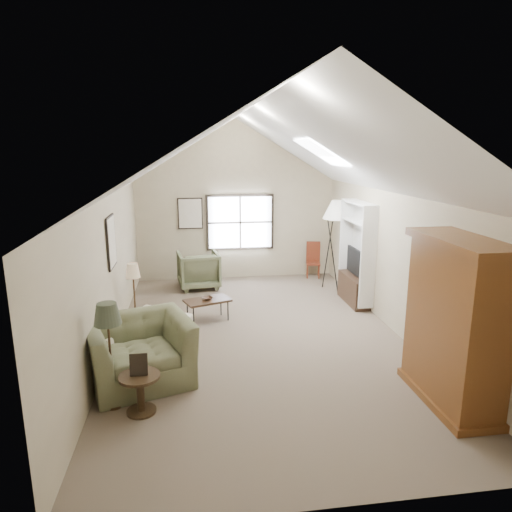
{
  "coord_description": "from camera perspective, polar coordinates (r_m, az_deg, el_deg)",
  "views": [
    {
      "loc": [
        -1.12,
        -7.46,
        3.27
      ],
      "look_at": [
        0.0,
        0.4,
        1.4
      ],
      "focal_mm": 32.0,
      "sensor_mm": 36.0,
      "label": 1
    }
  ],
  "objects": [
    {
      "name": "room_shell",
      "position": [
        7.55,
        0.44,
        12.77
      ],
      "size": [
        5.01,
        8.01,
        4.0
      ],
      "color": "#6C5E4D",
      "rests_on": "ground"
    },
    {
      "name": "window",
      "position": [
        11.63,
        -2.0,
        4.23
      ],
      "size": [
        1.72,
        0.08,
        1.42
      ],
      "primitive_type": "cube",
      "color": "black",
      "rests_on": "room_shell"
    },
    {
      "name": "skylight",
      "position": [
        8.71,
        8.23,
        12.79
      ],
      "size": [
        0.8,
        1.2,
        0.52
      ],
      "primitive_type": null,
      "color": "white",
      "rests_on": "room_shell"
    },
    {
      "name": "wall_art",
      "position": [
        9.56,
        -12.59,
        3.64
      ],
      "size": [
        1.97,
        3.71,
        0.88
      ],
      "color": "black",
      "rests_on": "room_shell"
    },
    {
      "name": "armoire",
      "position": [
        6.42,
        23.66,
        -7.66
      ],
      "size": [
        0.6,
        1.5,
        2.2
      ],
      "primitive_type": "cube",
      "color": "brown",
      "rests_on": "ground"
    },
    {
      "name": "tv_alcove",
      "position": [
        9.93,
        12.48,
        0.6
      ],
      "size": [
        0.32,
        1.3,
        2.1
      ],
      "primitive_type": "cube",
      "color": "white",
      "rests_on": "ground"
    },
    {
      "name": "media_console",
      "position": [
        10.14,
        12.14,
        -4.09
      ],
      "size": [
        0.34,
        1.18,
        0.6
      ],
      "primitive_type": "cube",
      "color": "#382316",
      "rests_on": "ground"
    },
    {
      "name": "tv_panel",
      "position": [
        9.98,
        12.31,
        -0.69
      ],
      "size": [
        0.05,
        0.9,
        0.55
      ],
      "primitive_type": "cube",
      "color": "black",
      "rests_on": "media_console"
    },
    {
      "name": "sofa",
      "position": [
        7.6,
        -13.8,
        -10.14
      ],
      "size": [
        1.57,
        2.21,
        0.6
      ],
      "primitive_type": "imported",
      "rotation": [
        0.0,
        0.0,
        1.16
      ],
      "color": "silver",
      "rests_on": "ground"
    },
    {
      "name": "armchair_near",
      "position": [
        6.84,
        -14.38,
        -11.44
      ],
      "size": [
        1.73,
        1.62,
        0.92
      ],
      "primitive_type": "imported",
      "rotation": [
        0.0,
        0.0,
        0.32
      ],
      "color": "#646B4B",
      "rests_on": "ground"
    },
    {
      "name": "armchair_far",
      "position": [
        11.04,
        -7.19,
        -1.73
      ],
      "size": [
        1.05,
        1.08,
        0.88
      ],
      "primitive_type": "imported",
      "rotation": [
        0.0,
        0.0,
        3.27
      ],
      "color": "#5A6043",
      "rests_on": "ground"
    },
    {
      "name": "coffee_table",
      "position": [
        8.96,
        -6.06,
        -6.75
      ],
      "size": [
        0.96,
        0.74,
        0.43
      ],
      "primitive_type": "cube",
      "rotation": [
        0.0,
        0.0,
        0.36
      ],
      "color": "#332014",
      "rests_on": "ground"
    },
    {
      "name": "bowl",
      "position": [
        8.88,
        -6.09,
        -5.28
      ],
      "size": [
        0.26,
        0.26,
        0.05
      ],
      "primitive_type": "imported",
      "rotation": [
        0.0,
        0.0,
        0.36
      ],
      "color": "#382316",
      "rests_on": "coffee_table"
    },
    {
      "name": "side_table",
      "position": [
        6.18,
        -14.24,
        -16.34
      ],
      "size": [
        0.68,
        0.68,
        0.52
      ],
      "primitive_type": "cylinder",
      "rotation": [
        0.0,
        0.0,
        -0.41
      ],
      "color": "#362616",
      "rests_on": "ground"
    },
    {
      "name": "side_chair",
      "position": [
        11.92,
        7.17,
        -0.5
      ],
      "size": [
        0.43,
        0.43,
        0.92
      ],
      "primitive_type": "cube",
      "rotation": [
        0.0,
        0.0,
        -0.22
      ],
      "color": "maroon",
      "rests_on": "ground"
    },
    {
      "name": "tripod_lamp",
      "position": [
        10.86,
        9.86,
        1.42
      ],
      "size": [
        0.77,
        0.77,
        2.16
      ],
      "primitive_type": null,
      "rotation": [
        0.0,
        0.0,
        -0.27
      ],
      "color": "silver",
      "rests_on": "ground"
    },
    {
      "name": "dark_lamp",
      "position": [
        6.2,
        -17.74,
        -11.69
      ],
      "size": [
        0.45,
        0.45,
        1.44
      ],
      "primitive_type": null,
      "rotation": [
        0.0,
        0.0,
        -0.41
      ],
      "color": "#292F21",
      "rests_on": "ground"
    },
    {
      "name": "tan_lamp",
      "position": [
        8.63,
        -14.95,
        -4.92
      ],
      "size": [
        0.34,
        0.34,
        1.29
      ],
      "primitive_type": null,
      "rotation": [
        0.0,
        0.0,
        -0.41
      ],
      "color": "tan",
      "rests_on": "ground"
    }
  ]
}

